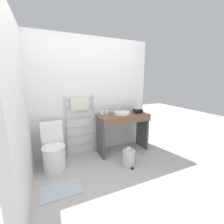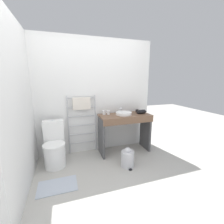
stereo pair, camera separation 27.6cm
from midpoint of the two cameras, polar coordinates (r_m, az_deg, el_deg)
The scene contains 13 objects.
ground_plane at distance 2.40m, azimuth 0.13°, elevation -27.91°, with size 12.00×12.00×0.00m, color #B2AFA8.
wall_back at distance 3.21m, azimuth -10.52°, elevation 5.62°, with size 2.57×0.12×2.37m, color white.
wall_side at distance 2.42m, azimuth -35.10°, elevation 1.42°, with size 0.12×2.04×2.37m, color white.
toilet at distance 2.94m, azimuth -23.97°, elevation -13.35°, with size 0.39×0.52×0.81m.
towel_radiator at distance 3.10m, azimuth -14.63°, elevation -0.49°, with size 0.59×0.06×1.24m.
vanity_counter at distance 3.20m, azimuth 1.76°, elevation -5.36°, with size 1.06×0.50×0.83m.
sink_basin at distance 3.13m, azimuth 1.30°, elevation -0.41°, with size 0.34×0.34×0.06m.
faucet at distance 3.28m, azimuth -0.07°, elevation 1.07°, with size 0.02×0.10×0.12m.
cup_near_wall at distance 3.12m, azimuth -6.25°, elevation -0.29°, with size 0.07×0.07×0.09m.
cup_near_edge at distance 3.12m, azimuth -4.57°, elevation -0.23°, with size 0.06×0.06×0.09m.
hair_dryer at distance 3.29m, azimuth 7.74°, elevation 0.36°, with size 0.22×0.18×0.09m.
trash_bin at distance 2.84m, azimuth 3.51°, elevation -16.94°, with size 0.23×0.27×0.37m.
bath_mat at distance 2.55m, azimuth -22.00°, elevation -25.87°, with size 0.56×0.36×0.01m, color #B2BCCC.
Camera 1 is at (-0.88, -1.62, 1.55)m, focal length 24.00 mm.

